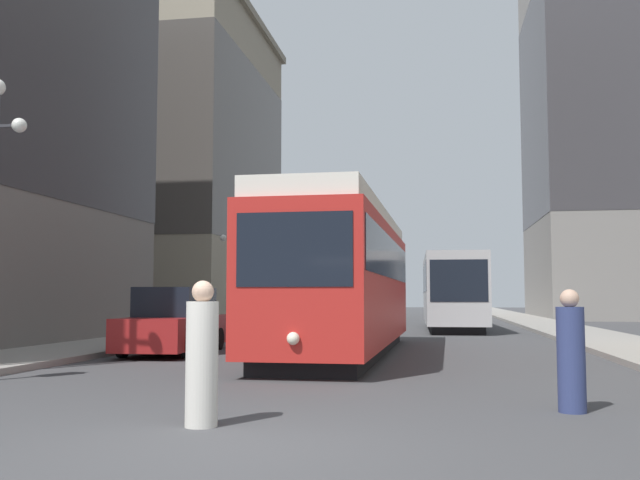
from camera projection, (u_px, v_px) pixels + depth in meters
name	position (u px, v px, depth m)	size (l,w,h in m)	color
ground_plane	(224.00, 449.00, 7.33)	(200.00, 200.00, 0.00)	#424244
sidewalk_left	(288.00, 319.00, 47.95)	(3.06, 120.00, 0.15)	gray
sidewalk_right	(528.00, 320.00, 45.39)	(3.06, 120.00, 0.15)	gray
streetcar	(344.00, 277.00, 19.42)	(2.81, 12.99, 3.89)	black
transit_bus	(452.00, 289.00, 33.99)	(2.93, 11.15, 3.45)	black
parked_car_left_near	(175.00, 323.00, 19.73)	(2.08, 5.08, 1.82)	black
parked_car_left_mid	(280.00, 312.00, 32.88)	(1.98, 4.55, 1.82)	black
pedestrian_crossing_near	(202.00, 358.00, 8.63)	(0.39, 0.39, 1.76)	beige
pedestrian_crossing_far	(571.00, 355.00, 9.67)	(0.37, 0.37, 1.67)	navy
lamp_post_left_far	(235.00, 255.00, 32.39)	(1.41, 0.36, 5.00)	#333338
building_left_midblock	(145.00, 165.00, 46.63)	(15.22, 17.02, 19.85)	gray
building_right_corner	(631.00, 117.00, 52.34)	(14.64, 15.36, 28.73)	gray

